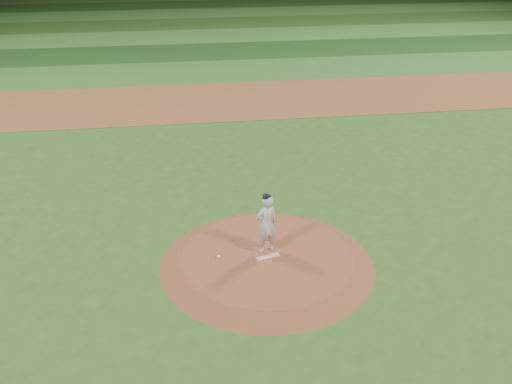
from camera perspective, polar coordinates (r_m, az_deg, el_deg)
ground at (r=14.80m, az=1.12°, el=-7.25°), size 120.00×120.00×0.00m
infield_dirt_band at (r=27.47m, az=-3.64°, el=9.07°), size 70.00×6.00×0.02m
outfield_stripe_0 at (r=32.74m, az=-4.49°, el=11.91°), size 70.00×5.00×0.02m
outfield_stripe_1 at (r=37.59m, az=-5.07°, el=13.80°), size 70.00×5.00×0.02m
outfield_stripe_2 at (r=42.48m, az=-5.52°, el=15.26°), size 70.00×5.00×0.02m
outfield_stripe_3 at (r=47.39m, az=-5.88°, el=16.41°), size 70.00×5.00×0.02m
outfield_stripe_4 at (r=52.32m, az=-6.18°, el=17.35°), size 70.00×5.00×0.02m
outfield_stripe_5 at (r=57.26m, az=-6.43°, el=18.12°), size 70.00×5.00×0.02m
pitchers_mound at (r=14.73m, az=1.12°, el=-6.85°), size 5.50×5.50×0.25m
pitching_rubber at (r=14.61m, az=1.19°, el=-6.50°), size 0.64×0.30×0.03m
rosin_bag at (r=14.61m, az=-3.77°, el=-6.48°), size 0.12×0.12×0.06m
pitcher_on_mound at (r=14.44m, az=1.04°, el=-3.20°), size 0.68×0.56×1.66m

